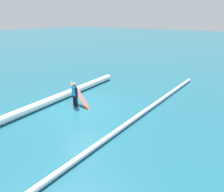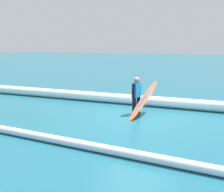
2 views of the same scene
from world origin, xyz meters
The scene contains 5 objects.
ground_plane centered at (0.00, 0.00, 0.00)m, with size 146.01×146.01×0.00m, color #1C5A6C.
surfer centered at (0.12, -0.49, 0.76)m, with size 0.29×0.56×1.37m.
surfboard centered at (-0.18, -0.40, 0.57)m, with size 0.72×1.84×1.17m.
wave_crest_foreground centered at (2.83, -1.78, 0.21)m, with size 0.42×0.42×15.80m, color white.
wave_crest_midground centered at (2.78, 2.96, 0.11)m, with size 0.21×0.21×22.29m, color white.
Camera 2 is at (-2.50, 7.88, 2.45)m, focal length 39.31 mm.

